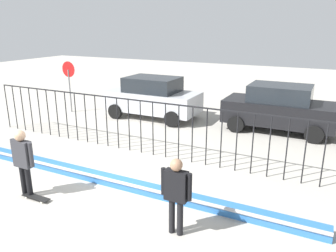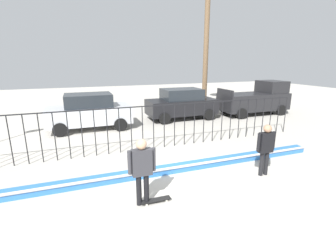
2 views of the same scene
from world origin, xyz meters
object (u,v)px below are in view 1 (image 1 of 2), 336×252
skateboard (36,197)px  camera_operator (176,190)px  stop_sign (69,80)px  skateboarder (23,158)px  parked_car_silver (153,97)px  parked_car_black (279,108)px

skateboard → camera_operator: camera_operator is taller
skateboard → stop_sign: stop_sign is taller
stop_sign → camera_operator: bearing=-37.1°
skateboarder → camera_operator: bearing=-16.2°
stop_sign → skateboard: bearing=-53.4°
parked_car_silver → skateboard: bearing=-79.5°
skateboarder → camera_operator: size_ratio=1.05×
parked_car_silver → stop_sign: size_ratio=1.72×
skateboarder → parked_car_silver: (-0.81, 7.99, -0.08)m
stop_sign → skateboarder: bearing=-55.0°
skateboard → parked_car_silver: (-1.14, 8.03, 0.91)m
parked_car_black → camera_operator: bearing=-98.0°
camera_operator → stop_sign: bearing=0.5°
skateboarder → camera_operator: (4.06, 0.27, -0.05)m
skateboard → parked_car_black: (4.42, 8.53, 0.91)m
camera_operator → parked_car_silver: (-4.86, 7.72, -0.04)m
skateboard → parked_car_black: bearing=75.9°
skateboarder → parked_car_silver: 8.03m
parked_car_black → stop_sign: (-9.72, -1.41, 0.64)m
skateboarder → stop_sign: (-4.97, 7.08, 0.56)m
skateboard → stop_sign: 9.01m
skateboarder → parked_car_black: 9.73m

